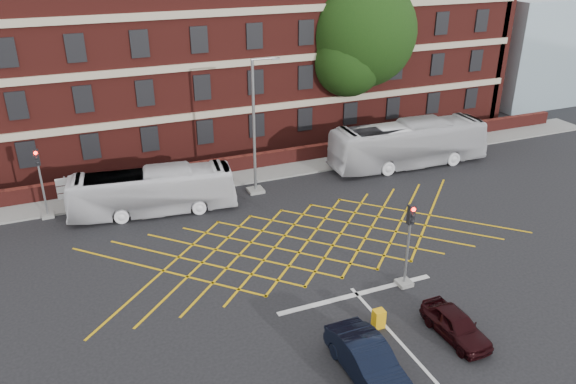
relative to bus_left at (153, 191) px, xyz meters
name	(u,v)px	position (x,y,z in m)	size (l,w,h in m)	color
ground	(324,258)	(7.18, -8.77, -1.37)	(120.00, 120.00, 0.00)	black
victorian_building	(209,38)	(7.43, 13.22, 6.46)	(51.00, 12.17, 20.40)	#521915
boundary_wall	(245,163)	(7.18, 4.23, -0.82)	(56.00, 0.50, 1.10)	#531916
far_pavement	(249,174)	(7.18, 3.23, -1.31)	(60.00, 3.00, 0.12)	slate
glass_block	(538,47)	(41.18, 12.23, 3.63)	(14.00, 10.00, 10.00)	#99B2BF
box_junction_hatching	(308,240)	(7.18, -6.77, -1.37)	(11.50, 0.12, 0.02)	#CC990C
stop_line	(357,294)	(7.18, -12.27, -1.36)	(8.00, 0.30, 0.02)	silver
bus_left	(153,191)	(0.00, 0.00, 0.00)	(2.31, 9.87, 2.75)	silver
bus_right	(409,144)	(18.41, 0.57, 0.26)	(2.74, 11.73, 3.27)	silver
car_navy	(368,361)	(4.95, -17.09, -0.64)	(1.55, 4.44, 1.46)	black
car_maroon	(456,325)	(9.51, -16.48, -0.78)	(1.40, 3.49, 1.19)	black
deciduous_tree	(361,40)	(18.12, 7.76, 6.46)	(8.53, 8.52, 12.69)	black
traffic_light_near	(407,253)	(9.67, -12.44, 0.39)	(0.70, 0.70, 4.27)	slate
traffic_light_far	(43,190)	(-6.00, 1.77, 0.39)	(0.70, 0.70, 4.27)	slate
street_lamp	(256,149)	(6.72, 0.41, 1.58)	(2.25, 1.00, 8.66)	slate
direction_signs	(66,189)	(-4.76, 2.28, 0.00)	(1.10, 0.16, 2.20)	gray
utility_cabinet	(379,319)	(6.87, -14.72, -0.95)	(0.49, 0.41, 0.85)	#E09F0D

